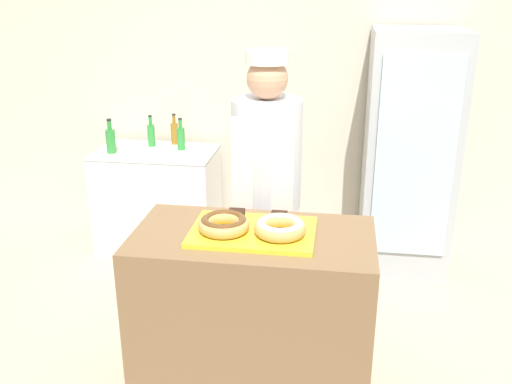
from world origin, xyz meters
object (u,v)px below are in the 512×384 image
object	(u,v)px
bottle_amber	(175,132)
bottle_green	(151,134)
brownie_back_left	(236,214)
brownie_back_right	(279,216)
chest_freezer	(158,197)
bottle_green_b_b	(181,137)
serving_tray	(253,232)
donut_light_glaze	(280,227)
donut_chocolate_glaze	(224,224)
beverage_fridge	(409,152)
bottle_green_b	(111,140)
baker_person	(266,194)

from	to	relation	value
bottle_amber	bottle_green	size ratio (longest dim) A/B	0.99
brownie_back_left	brownie_back_right	world-z (taller)	same
chest_freezer	bottle_green_b_b	bearing A→B (deg)	18.09
serving_tray	donut_light_glaze	distance (m)	0.15
donut_chocolate_glaze	donut_light_glaze	bearing A→B (deg)	0.00
donut_light_glaze	beverage_fridge	size ratio (longest dim) A/B	0.14
donut_light_glaze	brownie_back_left	world-z (taller)	donut_light_glaze
serving_tray	brownie_back_left	size ratio (longest dim) A/B	7.49
donut_light_glaze	bottle_amber	distance (m)	2.28
serving_tray	bottle_amber	bearing A→B (deg)	116.06
serving_tray	bottle_green_b	world-z (taller)	bottle_green_b
serving_tray	brownie_back_right	size ratio (longest dim) A/B	7.49
donut_chocolate_glaze	bottle_green_b	distance (m)	2.09
brownie_back_left	chest_freezer	bearing A→B (deg)	120.84
bottle_amber	bottle_green_b_b	distance (m)	0.18
bottle_green	chest_freezer	bearing A→B (deg)	-61.39
chest_freezer	donut_chocolate_glaze	bearing A→B (deg)	-62.50
donut_light_glaze	chest_freezer	size ratio (longest dim) A/B	0.26
donut_light_glaze	bottle_green_b_b	size ratio (longest dim) A/B	0.96
serving_tray	brownie_back_right	bearing A→B (deg)	53.97
brownie_back_left	brownie_back_right	xyz separation A→B (m)	(0.22, 0.00, 0.00)
baker_person	chest_freezer	bearing A→B (deg)	133.01
donut_light_glaze	bottle_green	distance (m)	2.29
donut_chocolate_glaze	baker_person	world-z (taller)	baker_person
bottle_amber	bottle_green_b	size ratio (longest dim) A/B	0.93
brownie_back_left	bottle_green	bearing A→B (deg)	120.68
donut_chocolate_glaze	bottle_green_b_b	size ratio (longest dim) A/B	0.96
serving_tray	donut_chocolate_glaze	size ratio (longest dim) A/B	2.41
brownie_back_right	bottle_green_b_b	distance (m)	1.92
donut_light_glaze	bottle_green_b	world-z (taller)	bottle_green_b
brownie_back_left	bottle_green_b_b	world-z (taller)	bottle_green_b_b
chest_freezer	bottle_green_b	distance (m)	0.61
bottle_amber	baker_person	bearing A→B (deg)	-54.84
bottle_green_b_b	serving_tray	bearing A→B (deg)	-64.49
bottle_amber	bottle_green	world-z (taller)	bottle_green
brownie_back_left	beverage_fridge	xyz separation A→B (m)	(1.01, 1.59, -0.10)
baker_person	bottle_green_b	bearing A→B (deg)	143.38
donut_chocolate_glaze	brownie_back_left	xyz separation A→B (m)	(0.03, 0.18, -0.02)
baker_person	serving_tray	bearing A→B (deg)	-88.37
donut_chocolate_glaze	donut_light_glaze	size ratio (longest dim) A/B	1.00
bottle_amber	donut_light_glaze	bearing A→B (deg)	-61.30
brownie_back_left	bottle_green	distance (m)	2.00
donut_chocolate_glaze	bottle_green_b_b	distance (m)	1.98
donut_chocolate_glaze	baker_person	distance (m)	0.68
brownie_back_right	beverage_fridge	xyz separation A→B (m)	(0.80, 1.59, -0.10)
brownie_back_right	bottle_green_b_b	size ratio (longest dim) A/B	0.31
baker_person	beverage_fridge	size ratio (longest dim) A/B	0.98
brownie_back_left	brownie_back_right	size ratio (longest dim) A/B	1.00
donut_light_glaze	bottle_amber	world-z (taller)	bottle_amber
brownie_back_left	bottle_green_b_b	size ratio (longest dim) A/B	0.31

